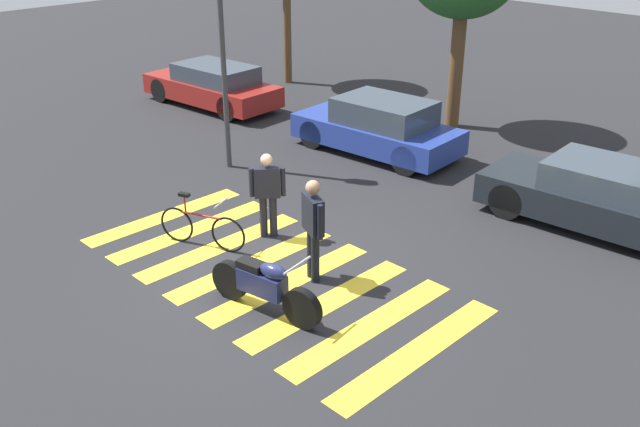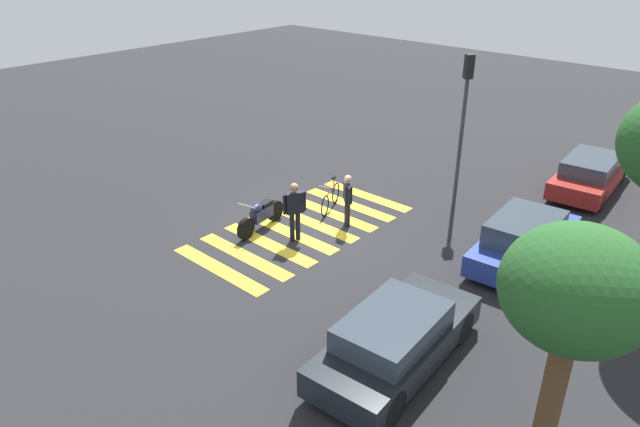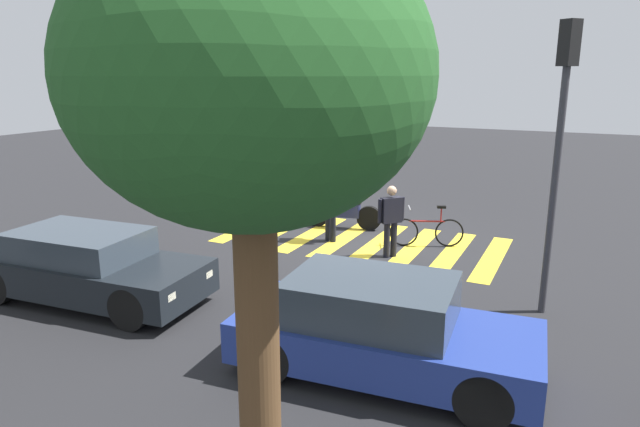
% 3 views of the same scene
% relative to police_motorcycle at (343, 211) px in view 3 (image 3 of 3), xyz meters
% --- Properties ---
extents(ground_plane, '(60.00, 60.00, 0.00)m').
position_rel_police_motorcycle_xyz_m(ground_plane, '(-0.85, 0.84, -0.46)').
color(ground_plane, '#232326').
extents(police_motorcycle, '(2.05, 0.66, 1.04)m').
position_rel_police_motorcycle_xyz_m(police_motorcycle, '(0.00, 0.00, 0.00)').
color(police_motorcycle, black).
rests_on(police_motorcycle, ground_plane).
extents(leaning_bicycle, '(1.63, 0.73, 1.00)m').
position_rel_police_motorcycle_xyz_m(leaning_bicycle, '(-2.43, 0.61, -0.08)').
color(leaning_bicycle, black).
rests_on(leaning_bicycle, ground_plane).
extents(officer_on_foot, '(0.46, 0.52, 1.63)m').
position_rel_police_motorcycle_xyz_m(officer_on_foot, '(-1.90, 1.74, 0.46)').
color(officer_on_foot, black).
rests_on(officer_on_foot, ground_plane).
extents(officer_by_motorcycle, '(0.65, 0.38, 1.77)m').
position_rel_police_motorcycle_xyz_m(officer_by_motorcycle, '(-0.19, 1.22, 0.56)').
color(officer_by_motorcycle, black).
rests_on(officer_by_motorcycle, ground_plane).
extents(crosswalk_stripes, '(6.75, 3.42, 0.01)m').
position_rel_police_motorcycle_xyz_m(crosswalk_stripes, '(-0.85, 0.84, -0.46)').
color(crosswalk_stripes, yellow).
rests_on(crosswalk_stripes, ground_plane).
extents(car_blue_hatchback, '(4.20, 2.05, 1.36)m').
position_rel_police_motorcycle_xyz_m(car_blue_hatchback, '(-3.41, 6.58, 0.19)').
color(car_blue_hatchback, black).
rests_on(car_blue_hatchback, ground_plane).
extents(car_black_suv, '(4.42, 2.06, 1.29)m').
position_rel_police_motorcycle_xyz_m(car_black_suv, '(2.24, 6.43, 0.17)').
color(car_black_suv, black).
rests_on(car_black_suv, ground_plane).
extents(traffic_light_pole, '(0.34, 0.35, 4.83)m').
position_rel_police_motorcycle_xyz_m(traffic_light_pole, '(-5.26, 3.42, 2.74)').
color(traffic_light_pole, '#38383D').
rests_on(traffic_light_pole, ground_plane).
extents(street_tree_mid, '(2.76, 2.76, 5.19)m').
position_rel_police_motorcycle_xyz_m(street_tree_mid, '(-3.38, 9.60, 3.50)').
color(street_tree_mid, brown).
rests_on(street_tree_mid, ground_plane).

